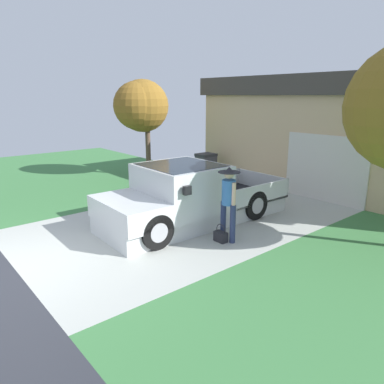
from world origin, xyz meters
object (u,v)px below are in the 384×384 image
Objects in this scene: person_with_hat at (229,197)px; wheeled_trash_bin at (206,166)px; handbag at (221,236)px; pickup_truck at (185,198)px; front_yard_tree at (141,106)px; house_with_garage at (366,131)px.

wheeled_trash_bin is at bearing -30.10° from person_with_hat.
wheeled_trash_bin is (-4.88, 3.98, 0.44)m from handbag.
pickup_truck is 1.58m from handbag.
pickup_truck is at bearing -48.44° from wheeled_trash_bin.
front_yard_tree is at bearing -20.94° from pickup_truck.
wheeled_trash_bin is (-3.41, 3.84, -0.12)m from pickup_truck.
person_with_hat is at bearing -17.84° from front_yard_tree.
house_with_garage reaches higher than handbag.
handbag is 0.04× the size of house_with_garage.
front_yard_tree is 3.57m from wheeled_trash_bin.
pickup_truck is 6.58m from front_yard_tree.
handbag is (-0.04, -0.18, -0.91)m from person_with_hat.
wheeled_trash_bin is at bearing -46.83° from pickup_truck.
front_yard_tree reaches higher than person_with_hat.
handbag is at bearing 176.37° from pickup_truck.
front_yard_tree is (-5.74, 2.38, 2.16)m from pickup_truck.
house_with_garage is (0.78, 8.13, 1.30)m from pickup_truck.
front_yard_tree is (-7.21, 2.52, 2.72)m from handbag.
house_with_garage reaches higher than wheeled_trash_bin.
front_yard_tree is (-6.52, -5.75, 0.86)m from house_with_garage.
house_with_garage is 8.73m from front_yard_tree.
house_with_garage is (-0.73, 8.08, 0.95)m from person_with_hat.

